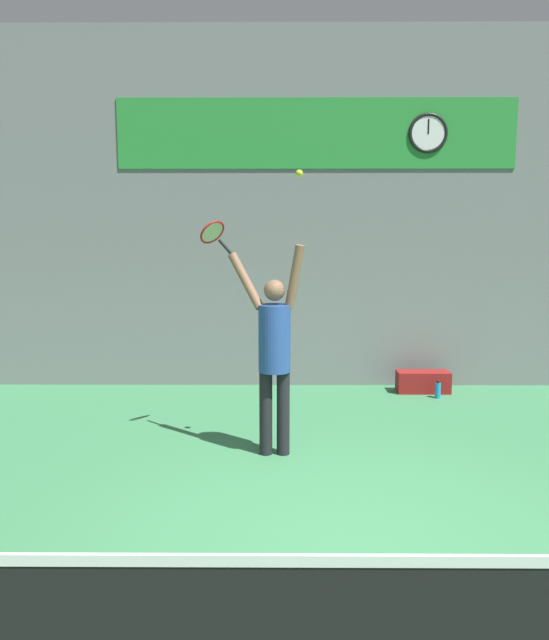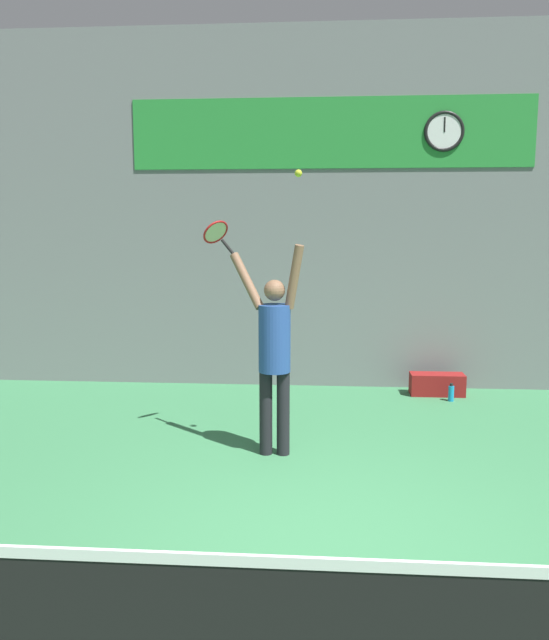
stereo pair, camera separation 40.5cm
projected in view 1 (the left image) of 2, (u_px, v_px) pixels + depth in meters
The scene contains 9 objects.
ground_plane at pixel (353, 556), 4.32m from camera, with size 18.00×18.00×0.00m, color #387A4C.
back_wall at pixel (316, 211), 8.76m from camera, with size 18.00×0.10×5.00m.
sponsor_banner at pixel (317, 133), 8.55m from camera, with size 5.48×0.02×0.95m.
scoreboard_clock at pixel (428, 133), 8.52m from camera, with size 0.54×0.05×0.54m.
tennis_player at pixel (274, 348), 6.14m from camera, with size 0.79×0.45×2.11m.
tennis_racket at pixel (214, 234), 6.40m from camera, with size 0.41×0.39×0.36m.
tennis_ball at pixel (299, 173), 5.78m from camera, with size 0.07×0.07×0.07m.
water_bottle at pixel (438, 390), 8.36m from camera, with size 0.07×0.07×0.24m.
equipment_bag at pixel (423, 382), 8.66m from camera, with size 0.72×0.29×0.30m.
Camera 1 is at (-0.52, -4.04, 2.25)m, focal length 35.00 mm.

